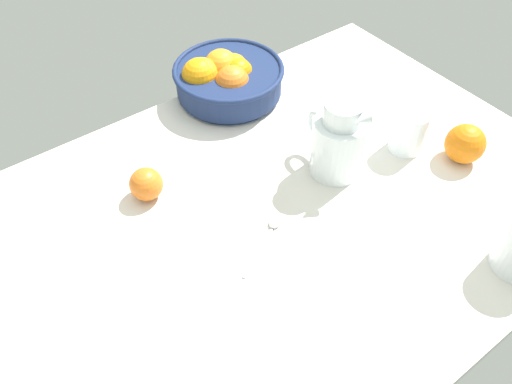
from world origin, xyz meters
TOP-DOWN VIEW (x-y plane):
  - ground_plane at (0.00, 0.00)cm, footprint 133.01×86.12cm
  - fruit_bowl at (17.89, 36.18)cm, footprint 26.36×26.36cm
  - juice_pitcher at (21.70, 1.75)cm, footprint 10.74×15.83cm
  - second_glass at (38.56, -2.62)cm, footprint 7.28×7.28cm
  - loose_orange_0 at (45.57, -11.96)cm, footprint 8.40×8.40cm
  - loose_orange_1 at (-13.39, 18.29)cm, footprint 6.70×6.70cm
  - spoon at (-0.54, -4.22)cm, footprint 14.14×8.45cm

SIDE VIEW (x-z plane):
  - ground_plane at x=0.00cm, z-range -3.00..0.00cm
  - spoon at x=-0.54cm, z-range -0.07..0.93cm
  - loose_orange_1 at x=-13.39cm, z-range 0.00..6.70cm
  - second_glass at x=38.56cm, z-range -0.69..9.03cm
  - loose_orange_0 at x=45.57cm, z-range 0.00..8.40cm
  - fruit_bowl at x=17.89cm, z-range -0.41..10.63cm
  - juice_pitcher at x=21.70cm, z-range -2.29..15.69cm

